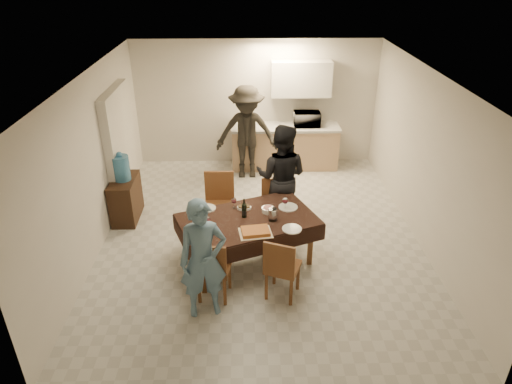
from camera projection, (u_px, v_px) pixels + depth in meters
floor at (260, 235)px, 7.46m from camera, size 5.00×6.00×0.02m
ceiling at (261, 75)px, 6.24m from camera, size 5.00×6.00×0.02m
wall_back at (256, 103)px, 9.50m from camera, size 5.00×0.02×2.60m
wall_front at (272, 295)px, 4.20m from camera, size 5.00×0.02×2.60m
wall_left at (94, 164)px, 6.80m from camera, size 0.02×6.00×2.60m
wall_right at (426, 160)px, 6.91m from camera, size 0.02×6.00×2.60m
stub_partition at (120, 148)px, 7.98m from camera, size 0.15×1.40×2.10m
kitchen_base_cabinet at (285, 148)px, 9.64m from camera, size 2.20×0.60×0.86m
kitchen_worktop at (285, 127)px, 9.43m from camera, size 2.24×0.64×0.05m
upper_cabinet at (301, 79)px, 9.11m from camera, size 1.20×0.34×0.70m
dining_table at (248, 221)px, 6.49m from camera, size 2.17×1.73×0.74m
chair_near_left at (213, 265)px, 5.81m from camera, size 0.48×0.48×0.50m
chair_near_right at (284, 264)px, 5.83m from camera, size 0.54×0.55×0.50m
chair_far_left at (219, 203)px, 7.09m from camera, size 0.48×0.48×0.56m
chair_far_right at (276, 206)px, 7.16m from camera, size 0.45×0.45×0.50m
console at (126, 199)px, 7.77m from camera, size 0.40×0.80×0.74m
water_jug at (121, 168)px, 7.50m from camera, size 0.28×0.28×0.42m
wine_bottle at (244, 208)px, 6.45m from camera, size 0.07×0.07×0.29m
water_pitcher at (273, 215)px, 6.40m from camera, size 0.12×0.12×0.18m
savoury_tart at (255, 231)px, 6.13m from camera, size 0.48×0.39×0.05m
salad_bowl at (268, 210)px, 6.63m from camera, size 0.19×0.19×0.07m
mushroom_dish at (244, 208)px, 6.72m from camera, size 0.19×0.19×0.03m
wine_glass_a at (208, 222)px, 6.20m from camera, size 0.09×0.09×0.20m
wine_glass_b at (285, 203)px, 6.66m from camera, size 0.09×0.09×0.20m
wine_glass_c at (234, 203)px, 6.70m from camera, size 0.08×0.08×0.18m
plate_near_left at (204, 230)px, 6.20m from camera, size 0.25×0.25×0.01m
plate_near_right at (292, 229)px, 6.22m from camera, size 0.27×0.27×0.02m
plate_far_left at (207, 208)px, 6.73m from camera, size 0.26×0.26×0.02m
plate_far_right at (288, 207)px, 6.75m from camera, size 0.28×0.28×0.02m
microwave at (307, 119)px, 9.36m from camera, size 0.53×0.36×0.29m
person_near at (203, 260)px, 5.51m from camera, size 0.65×0.50×1.60m
person_far at (281, 177)px, 7.35m from camera, size 1.01×0.89×1.77m
person_kitchen at (247, 133)px, 8.99m from camera, size 1.21×0.70×1.88m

